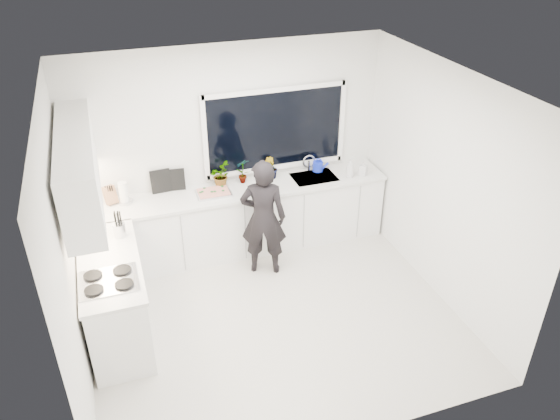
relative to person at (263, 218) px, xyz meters
name	(u,v)px	position (x,y,z in m)	size (l,w,h in m)	color
floor	(274,317)	(-0.17, -0.90, -0.78)	(4.00, 3.50, 0.02)	beige
wall_back	(230,149)	(-0.17, 0.86, 0.58)	(4.00, 0.02, 2.70)	white
wall_left	(65,252)	(-2.18, -0.90, 0.58)	(0.02, 3.50, 2.70)	white
wall_right	(443,185)	(1.84, -0.90, 0.58)	(0.02, 3.50, 2.70)	white
ceiling	(272,85)	(-0.17, -0.90, 1.94)	(4.00, 3.50, 0.02)	white
window	(275,129)	(0.43, 0.83, 0.78)	(1.80, 0.02, 1.00)	black
base_cabinets_back	(239,221)	(-0.17, 0.55, -0.33)	(3.92, 0.58, 0.88)	white
base_cabinets_left	(116,298)	(-1.84, -0.55, -0.33)	(0.58, 1.60, 0.88)	white
countertop_back	(238,191)	(-0.17, 0.54, 0.13)	(3.94, 0.62, 0.04)	silver
countertop_left	(109,263)	(-1.84, -0.55, 0.13)	(0.62, 1.60, 0.04)	silver
upper_cabinets	(79,167)	(-1.96, -0.20, 1.08)	(0.34, 2.10, 0.70)	white
sink	(314,180)	(0.88, 0.55, 0.10)	(0.58, 0.42, 0.14)	silver
faucet	(309,163)	(0.88, 0.75, 0.26)	(0.03, 0.03, 0.22)	silver
stovetop	(108,281)	(-1.86, -0.90, 0.17)	(0.56, 0.48, 0.03)	black
person	(263,218)	(0.00, 0.00, 0.00)	(0.56, 0.37, 1.54)	black
pizza_tray	(214,193)	(-0.49, 0.52, 0.17)	(0.42, 0.31, 0.03)	silver
pizza	(213,192)	(-0.49, 0.52, 0.18)	(0.38, 0.27, 0.01)	red
watering_can	(318,166)	(1.00, 0.71, 0.22)	(0.14, 0.14, 0.13)	#162CD3
paper_towel_roll	(124,193)	(-1.56, 0.65, 0.28)	(0.11, 0.11, 0.26)	white
knife_block	(110,195)	(-1.72, 0.69, 0.26)	(0.13, 0.10, 0.22)	brown
utensil_crock	(120,230)	(-1.68, -0.10, 0.23)	(0.13, 0.13, 0.16)	silver
picture_frame_large	(176,180)	(-0.90, 0.79, 0.29)	(0.22, 0.02, 0.28)	black
picture_frame_small	(161,181)	(-1.09, 0.79, 0.30)	(0.25, 0.02, 0.30)	black
herb_plants	(234,173)	(-0.17, 0.71, 0.31)	(0.93, 0.31, 0.34)	#26662D
soap_bottles	(355,168)	(1.41, 0.40, 0.28)	(0.34, 0.15, 0.27)	#D8BF66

